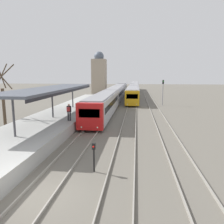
% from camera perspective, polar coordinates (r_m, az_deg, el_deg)
% --- Properties ---
extents(ground_plane, '(240.00, 240.00, 0.00)m').
position_cam_1_polar(ground_plane, '(11.16, -18.55, -19.93)').
color(ground_plane, '#666056').
extents(track_platform_line, '(1.51, 120.00, 0.15)m').
position_cam_1_polar(track_platform_line, '(11.13, -18.57, -19.59)').
color(track_platform_line, gray).
rests_on(track_platform_line, ground_plane).
extents(track_middle_line, '(1.51, 120.00, 0.15)m').
position_cam_1_polar(track_middle_line, '(10.27, 1.35, -21.72)').
color(track_middle_line, gray).
rests_on(track_middle_line, ground_plane).
extents(track_right_line, '(1.51, 120.00, 0.15)m').
position_cam_1_polar(track_right_line, '(10.62, 22.52, -21.36)').
color(track_right_line, gray).
rests_on(track_right_line, ground_plane).
extents(platform_canopy, '(4.00, 18.29, 3.12)m').
position_cam_1_polar(platform_canopy, '(23.57, -15.37, 5.83)').
color(platform_canopy, '#4C515B').
rests_on(platform_canopy, station_platform).
extents(person_on_platform, '(0.40, 0.40, 1.66)m').
position_cam_1_polar(person_on_platform, '(21.67, -11.19, 0.32)').
color(person_on_platform, '#2D2D33').
rests_on(person_on_platform, station_platform).
extents(train_near, '(2.56, 48.57, 2.94)m').
position_cam_1_polar(train_near, '(44.18, 0.82, 4.80)').
color(train_near, red).
rests_on(train_near, ground_plane).
extents(train_far, '(2.47, 47.80, 2.89)m').
position_cam_1_polar(train_far, '(60.29, 5.79, 6.05)').
color(train_far, gold).
rests_on(train_far, ground_plane).
extents(signal_post_near, '(0.20, 0.21, 1.69)m').
position_cam_1_polar(signal_post_near, '(12.45, -4.76, -10.90)').
color(signal_post_near, black).
rests_on(signal_post_near, ground_plane).
extents(signal_mast_far, '(0.28, 0.29, 4.51)m').
position_cam_1_polar(signal_mast_far, '(39.95, 13.15, 5.80)').
color(signal_mast_far, gray).
rests_on(signal_mast_far, ground_plane).
extents(distant_domed_building, '(4.00, 4.00, 12.05)m').
position_cam_1_polar(distant_domed_building, '(65.30, -3.37, 9.90)').
color(distant_domed_building, gray).
rests_on(distant_domed_building, ground_plane).
extents(bare_tree_background, '(3.01, 1.88, 6.59)m').
position_cam_1_polar(bare_tree_background, '(25.77, -26.58, 3.44)').
color(bare_tree_background, '#4C3D2D').
rests_on(bare_tree_background, ground_plane).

